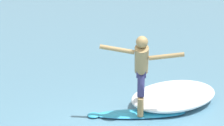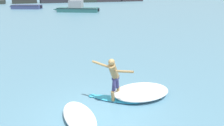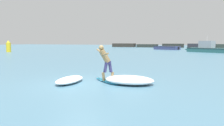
# 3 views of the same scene
# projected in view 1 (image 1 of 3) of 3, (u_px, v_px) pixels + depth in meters

# --- Properties ---
(surfboard) EXTENTS (1.93, 1.62, 0.21)m
(surfboard) POSITION_uv_depth(u_px,v_px,m) (139.00, 114.00, 8.04)
(surfboard) COLOR #2EA2CB
(surfboard) RESTS_ON ground
(surfer) EXTENTS (1.22, 1.29, 1.74)m
(surfer) POSITION_uv_depth(u_px,v_px,m) (141.00, 68.00, 7.62)
(surfer) COLOR olive
(surfer) RESTS_ON surfboard
(wave_foam_at_tail) EXTENTS (2.35, 1.57, 0.38)m
(wave_foam_at_tail) POSITION_uv_depth(u_px,v_px,m) (174.00, 95.00, 8.70)
(wave_foam_at_tail) COLOR white
(wave_foam_at_tail) RESTS_ON ground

